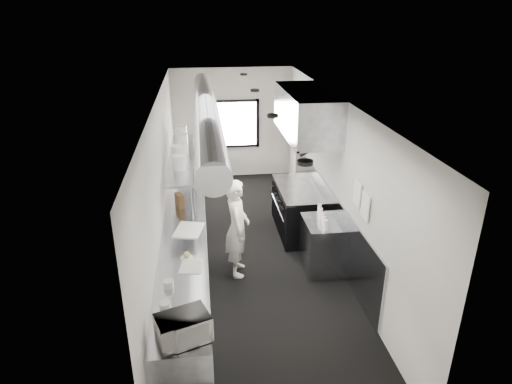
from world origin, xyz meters
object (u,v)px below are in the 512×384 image
object	(u,v)px
squeeze_bottle_c	(323,217)
microwave	(183,328)
cutting_board	(189,230)
squeeze_bottle_a	(325,225)
plate_stack_b	(179,155)
exhaust_hood	(306,113)
range	(299,210)
deli_tub_a	(165,306)
deli_tub_b	(168,284)
far_work_table	(189,172)
squeeze_bottle_b	(324,221)
squeeze_bottle_e	(319,209)
squeeze_bottle_d	(321,213)
line_cook	(237,228)
bottle_station	(323,245)
pass_shelf	(182,158)
plate_stack_c	(181,143)
small_plate	(187,258)
plate_stack_d	(180,136)
knife_block	(180,200)
prep_counter	(186,248)
plate_stack_a	(179,163)

from	to	relation	value
squeeze_bottle_c	microwave	bearing A→B (deg)	-131.36
cutting_board	squeeze_bottle_a	xyz separation A→B (m)	(2.15, -0.27, 0.08)
cutting_board	plate_stack_b	world-z (taller)	plate_stack_b
exhaust_hood	range	xyz separation A→B (m)	(-0.06, 0.00, -1.92)
deli_tub_a	deli_tub_b	size ratio (longest dim) A/B	1.07
far_work_table	squeeze_bottle_b	size ratio (longest dim) A/B	7.02
exhaust_hood	microwave	distance (m)	4.69
squeeze_bottle_a	squeeze_bottle_e	xyz separation A→B (m)	(0.05, 0.57, 0.01)
squeeze_bottle_a	squeeze_bottle_d	size ratio (longest dim) A/B	0.96
deli_tub_a	squeeze_bottle_d	distance (m)	3.22
exhaust_hood	far_work_table	world-z (taller)	exhaust_hood
line_cook	bottle_station	bearing A→B (deg)	-88.93
pass_shelf	plate_stack_c	world-z (taller)	plate_stack_c
exhaust_hood	squeeze_bottle_b	size ratio (longest dim) A/B	12.86
exhaust_hood	small_plate	distance (m)	3.49
plate_stack_b	plate_stack_d	world-z (taller)	plate_stack_d
range	squeeze_bottle_b	bearing A→B (deg)	-87.86
knife_block	plate_stack_d	distance (m)	1.70
squeeze_bottle_b	squeeze_bottle_d	world-z (taller)	squeeze_bottle_d
deli_tub_b	cutting_board	world-z (taller)	deli_tub_b
small_plate	squeeze_bottle_a	xyz separation A→B (m)	(2.17, 0.57, 0.08)
squeeze_bottle_c	squeeze_bottle_b	bearing A→B (deg)	-97.96
prep_counter	plate_stack_b	distance (m)	1.68
squeeze_bottle_a	squeeze_bottle_b	distance (m)	0.15
bottle_station	plate_stack_a	distance (m)	2.84
plate_stack_c	exhaust_hood	bearing A→B (deg)	-13.56
range	cutting_board	world-z (taller)	range
line_cook	squeeze_bottle_b	world-z (taller)	line_cook
deli_tub_b	squeeze_bottle_a	world-z (taller)	squeeze_bottle_a
cutting_board	knife_block	bearing A→B (deg)	100.21
far_work_table	plate_stack_c	xyz separation A→B (m)	(-0.04, -1.95, 1.30)
bottle_station	squeeze_bottle_b	world-z (taller)	squeeze_bottle_b
range	squeeze_bottle_b	world-z (taller)	squeeze_bottle_b
plate_stack_d	small_plate	bearing A→B (deg)	-87.79
small_plate	cutting_board	xyz separation A→B (m)	(0.02, 0.85, 0.00)
deli_tub_b	plate_stack_d	xyz separation A→B (m)	(0.09, 3.95, 0.83)
pass_shelf	knife_block	size ratio (longest dim) A/B	12.29
plate_stack_a	plate_stack_d	bearing A→B (deg)	90.55
range	plate_stack_b	size ratio (longest dim) A/B	4.70
line_cook	plate_stack_b	size ratio (longest dim) A/B	4.94
range	knife_block	xyz separation A→B (m)	(-2.28, -0.50, 0.55)
exhaust_hood	plate_stack_a	world-z (taller)	exhaust_hood
squeeze_bottle_c	squeeze_bottle_a	bearing A→B (deg)	-98.23
prep_counter	squeeze_bottle_c	size ratio (longest dim) A/B	34.51
cutting_board	squeeze_bottle_d	bearing A→B (deg)	3.77
small_plate	plate_stack_a	distance (m)	2.02
line_cook	small_plate	xyz separation A→B (m)	(-0.79, -0.95, 0.07)
plate_stack_b	squeeze_bottle_d	size ratio (longest dim) A/B	1.79
squeeze_bottle_c	squeeze_bottle_d	world-z (taller)	squeeze_bottle_d
exhaust_hood	line_cook	xyz separation A→B (m)	(-1.40, -1.32, -1.55)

